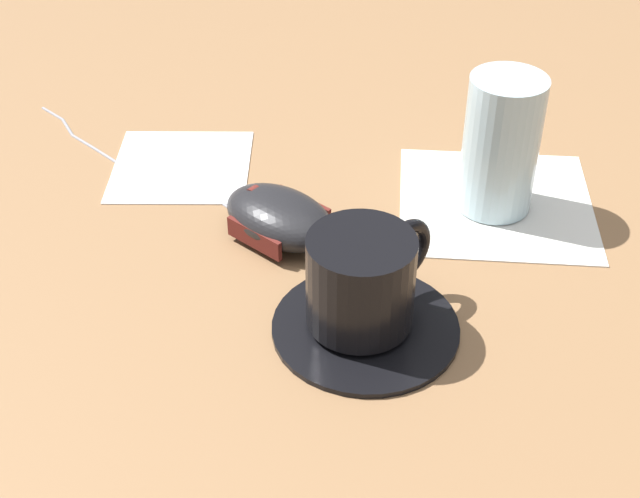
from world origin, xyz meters
TOP-DOWN VIEW (x-y plane):
  - ground_plane at (0.00, 0.00)m, footprint 3.00×3.00m
  - saucer at (0.10, -0.09)m, footprint 0.14×0.14m
  - coffee_cup at (0.09, -0.09)m, footprint 0.08×0.10m
  - computer_mouse at (-0.03, -0.12)m, footprint 0.12×0.11m
  - mouse_cable at (-0.20, -0.22)m, footprint 0.24×0.14m
  - napkin_under_glass at (-0.02, 0.07)m, footprint 0.22×0.22m
  - drinking_glass at (-0.02, 0.07)m, footprint 0.06×0.06m
  - napkin_spare at (-0.16, -0.17)m, footprint 0.16×0.16m

SIDE VIEW (x-z plane):
  - ground_plane at x=0.00m, z-range 0.00..0.00m
  - napkin_under_glass at x=-0.02m, z-range 0.00..0.00m
  - napkin_spare at x=-0.16m, z-range 0.00..0.00m
  - mouse_cable at x=-0.20m, z-range 0.00..0.00m
  - saucer at x=0.10m, z-range 0.00..0.01m
  - computer_mouse at x=-0.03m, z-range 0.00..0.04m
  - coffee_cup at x=0.09m, z-range 0.01..0.08m
  - drinking_glass at x=-0.02m, z-range 0.00..0.12m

